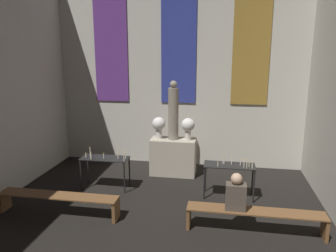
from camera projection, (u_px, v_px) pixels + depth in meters
wall_back at (179, 65)px, 9.01m from camera, size 7.07×0.16×5.60m
altar at (173, 157)px, 8.63m from camera, size 1.18×0.57×0.96m
statue at (173, 112)px, 8.36m from camera, size 0.27×0.27×1.52m
flower_vase_left at (159, 125)px, 8.50m from camera, size 0.34×0.34×0.57m
flower_vase_right at (188, 126)px, 8.38m from camera, size 0.34×0.34×0.57m
candle_rack_left at (105, 162)px, 7.69m from camera, size 1.11×0.47×0.96m
candle_rack_right at (230, 169)px, 7.21m from camera, size 1.11×0.47×0.96m
pew_back_left at (58, 200)px, 6.48m from camera, size 2.44×0.36×0.43m
pew_back_right at (255, 216)px, 5.85m from camera, size 2.44×0.36×0.43m
person_seated at (236, 194)px, 5.82m from camera, size 0.36×0.24×0.68m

